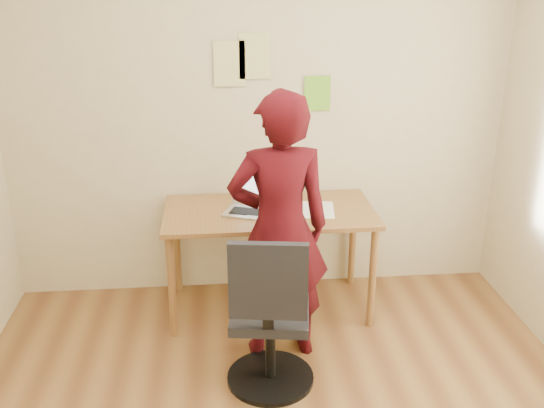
{
  "coord_description": "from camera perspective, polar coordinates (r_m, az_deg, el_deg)",
  "views": [
    {
      "loc": [
        -0.28,
        -2.36,
        2.23
      ],
      "look_at": [
        0.02,
        0.95,
        0.95
      ],
      "focal_mm": 40.0,
      "sensor_mm": 36.0,
      "label": 1
    }
  ],
  "objects": [
    {
      "name": "wall_note_right",
      "position": [
        4.23,
        4.29,
        10.33
      ],
      "size": [
        0.18,
        0.0,
        0.24
      ],
      "primitive_type": "cube",
      "color": "#71C02B",
      "rests_on": "room"
    },
    {
      "name": "wall_note_mid",
      "position": [
        4.14,
        -1.63,
        13.74
      ],
      "size": [
        0.21,
        0.0,
        0.3
      ],
      "primitive_type": "cube",
      "color": "#D5CF7F",
      "rests_on": "room"
    },
    {
      "name": "room",
      "position": [
        2.54,
        1.45,
        0.72
      ],
      "size": [
        3.58,
        3.58,
        2.78
      ],
      "color": "brown",
      "rests_on": "ground"
    },
    {
      "name": "phone",
      "position": [
        3.88,
        2.41,
        -1.46
      ],
      "size": [
        0.06,
        0.11,
        0.01
      ],
      "rotation": [
        0.0,
        0.0,
        0.07
      ],
      "color": "black",
      "rests_on": "desk"
    },
    {
      "name": "paper_sheet",
      "position": [
        4.06,
        4.29,
        -0.53
      ],
      "size": [
        0.26,
        0.34,
        0.0
      ],
      "primitive_type": "cube",
      "rotation": [
        0.0,
        0.0,
        -0.14
      ],
      "color": "white",
      "rests_on": "desk"
    },
    {
      "name": "desk",
      "position": [
        4.07,
        -0.26,
        -1.72
      ],
      "size": [
        1.4,
        0.7,
        0.74
      ],
      "color": "brown",
      "rests_on": "ground"
    },
    {
      "name": "person",
      "position": [
        3.53,
        0.69,
        -2.38
      ],
      "size": [
        0.63,
        0.43,
        1.65
      ],
      "primitive_type": "imported",
      "rotation": [
        0.0,
        0.0,
        3.21
      ],
      "color": "#3C080D",
      "rests_on": "ground"
    },
    {
      "name": "office_chair",
      "position": [
        3.4,
        -0.21,
        -11.25
      ],
      "size": [
        0.5,
        0.51,
        0.97
      ],
      "rotation": [
        0.0,
        0.0,
        -0.14
      ],
      "color": "black",
      "rests_on": "ground"
    },
    {
      "name": "wall_note_left",
      "position": [
        4.14,
        -4.03,
        13.03
      ],
      "size": [
        0.21,
        0.0,
        0.3
      ],
      "primitive_type": "cube",
      "color": "#D5CF7F",
      "rests_on": "room"
    },
    {
      "name": "laptop",
      "position": [
        4.01,
        -1.86,
        0.04
      ],
      "size": [
        0.41,
        0.39,
        0.23
      ],
      "rotation": [
        0.0,
        0.0,
        -0.36
      ],
      "color": "#B1B1B9",
      "rests_on": "desk"
    }
  ]
}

